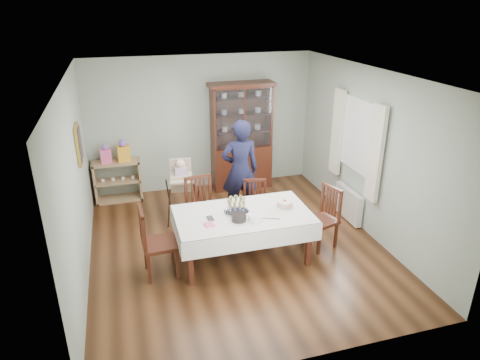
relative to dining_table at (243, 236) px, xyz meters
name	(u,v)px	position (x,y,z in m)	size (l,w,h in m)	color
floor	(236,245)	(0.00, 0.39, -0.38)	(5.00, 5.00, 0.00)	#593319
room_shell	(227,134)	(0.00, 0.92, 1.32)	(5.00, 5.00, 5.00)	#9EAA99
dining_table	(243,236)	(0.00, 0.00, 0.00)	(2.01, 1.16, 0.76)	#431910
china_cabinet	(241,135)	(0.75, 2.65, 0.74)	(1.30, 0.48, 2.18)	#431910
sideboard	(118,181)	(-1.75, 2.67, 0.02)	(0.90, 0.38, 0.80)	tan
picture_frame	(79,144)	(-2.22, 1.19, 1.27)	(0.04, 0.48, 0.58)	gold
window	(359,136)	(2.22, 0.69, 1.17)	(0.04, 1.02, 1.22)	white
curtain_left	(376,154)	(2.16, 0.07, 1.07)	(0.07, 0.30, 1.55)	silver
curtain_right	(337,132)	(2.16, 1.31, 1.07)	(0.07, 0.30, 1.55)	silver
radiator	(348,204)	(2.16, 0.69, -0.08)	(0.10, 0.80, 0.55)	white
chair_far_left	(203,222)	(-0.47, 0.73, -0.07)	(0.52, 0.52, 1.05)	#431910
chair_far_right	(255,217)	(0.44, 0.73, -0.12)	(0.48, 0.48, 0.89)	#431910
chair_end_left	(159,255)	(-1.26, -0.06, -0.07)	(0.50, 0.50, 1.06)	#431910
chair_end_right	(321,229)	(1.29, 0.01, -0.09)	(0.55, 0.55, 0.98)	#431910
woman	(240,170)	(0.33, 1.31, 0.52)	(0.66, 0.43, 1.82)	black
high_chair	(182,196)	(-0.67, 1.53, 0.06)	(0.56, 0.56, 1.13)	black
champagne_tray	(237,208)	(-0.08, 0.06, 0.45)	(0.37, 0.37, 0.22)	silver
birthday_cake	(285,204)	(0.66, 0.02, 0.43)	(0.28, 0.28, 0.19)	white
plate_stack_dark	(239,217)	(-0.12, -0.19, 0.43)	(0.21, 0.21, 0.10)	black
plate_stack_white	(255,218)	(0.11, -0.25, 0.42)	(0.20, 0.20, 0.08)	white
napkin_stack	(209,225)	(-0.55, -0.21, 0.38)	(0.13, 0.13, 0.02)	#F65A92
cutlery	(208,219)	(-0.53, -0.03, 0.38)	(0.11, 0.17, 0.01)	silver
cake_knife	(271,219)	(0.34, -0.27, 0.38)	(0.26, 0.02, 0.01)	silver
gift_bag_pink	(106,155)	(-1.91, 2.65, 0.58)	(0.19, 0.12, 0.36)	#F65A92
gift_bag_orange	(123,152)	(-1.58, 2.65, 0.60)	(0.25, 0.19, 0.42)	gold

